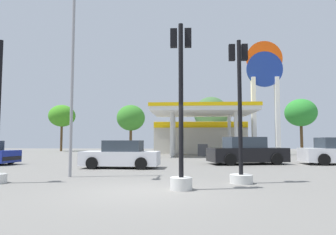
{
  "coord_description": "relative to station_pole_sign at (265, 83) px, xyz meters",
  "views": [
    {
      "loc": [
        1.2,
        -8.7,
        1.44
      ],
      "look_at": [
        -0.09,
        13.02,
        3.09
      ],
      "focal_mm": 32.47,
      "sensor_mm": 36.0,
      "label": 1
    }
  ],
  "objects": [
    {
      "name": "ground_plane",
      "position": [
        -9.19,
        -22.18,
        -7.25
      ],
      "size": [
        90.0,
        90.0,
        0.0
      ],
      "primitive_type": "plane",
      "color": "slate",
      "rests_on": "ground"
    },
    {
      "name": "gas_station",
      "position": [
        -6.45,
        3.2,
        -5.06
      ],
      "size": [
        10.02,
        13.48,
        4.59
      ],
      "color": "beige",
      "rests_on": "ground"
    },
    {
      "name": "station_pole_sign",
      "position": [
        0.0,
        0.0,
        0.0
      ],
      "size": [
        3.63,
        0.56,
        11.57
      ],
      "color": "white",
      "rests_on": "ground"
    },
    {
      "name": "car_0",
      "position": [
        -4.31,
        -12.02,
        -6.5
      ],
      "size": [
        4.91,
        2.85,
        1.65
      ],
      "color": "black",
      "rests_on": "ground"
    },
    {
      "name": "car_3",
      "position": [
        -11.4,
        -15.01,
        -6.6
      ],
      "size": [
        4.09,
        1.96,
        1.44
      ],
      "color": "black",
      "rests_on": "ground"
    },
    {
      "name": "traffic_signal_0",
      "position": [
        -8.13,
        -21.83,
        -5.38
      ],
      "size": [
        0.65,
        0.68,
        4.98
      ],
      "color": "silver",
      "rests_on": "ground"
    },
    {
      "name": "traffic_signal_1",
      "position": [
        -6.14,
        -20.36,
        -5.53
      ],
      "size": [
        0.77,
        0.77,
        4.92
      ],
      "color": "silver",
      "rests_on": "ground"
    },
    {
      "name": "tree_0",
      "position": [
        -24.8,
        9.22,
        -2.51
      ],
      "size": [
        3.54,
        3.54,
        6.24
      ],
      "color": "brown",
      "rests_on": "ground"
    },
    {
      "name": "tree_1",
      "position": [
        -15.0,
        7.32,
        -2.96
      ],
      "size": [
        3.58,
        3.58,
        5.95
      ],
      "color": "brown",
      "rests_on": "ground"
    },
    {
      "name": "tree_2",
      "position": [
        -4.74,
        8.46,
        -2.33
      ],
      "size": [
        4.47,
        4.47,
        7.06
      ],
      "color": "brown",
      "rests_on": "ground"
    },
    {
      "name": "tree_3",
      "position": [
        6.17,
        7.32,
        -2.41
      ],
      "size": [
        3.82,
        3.82,
        6.56
      ],
      "color": "brown",
      "rests_on": "ground"
    },
    {
      "name": "corner_streetlamp",
      "position": [
        -12.59,
        -19.16,
        -2.54
      ],
      "size": [
        0.24,
        1.48,
        7.98
      ],
      "color": "gray",
      "rests_on": "ground"
    }
  ]
}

